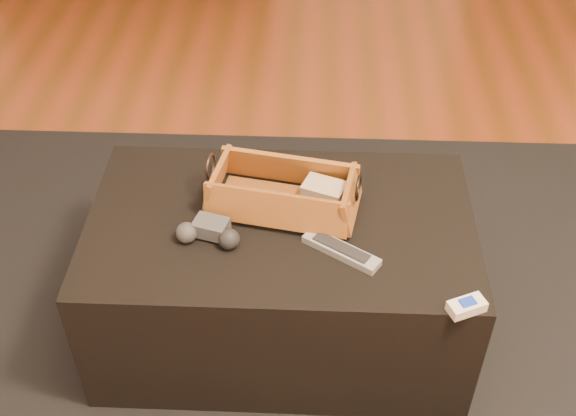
{
  "coord_description": "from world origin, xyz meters",
  "views": [
    {
      "loc": [
        0.02,
        -1.35,
        1.68
      ],
      "look_at": [
        -0.04,
        0.0,
        0.49
      ],
      "focal_mm": 45.0,
      "sensor_mm": 36.0,
      "label": 1
    }
  ],
  "objects_px": {
    "tv_remote": "(275,202)",
    "silver_remote": "(341,250)",
    "ottoman": "(281,276)",
    "wicker_basket": "(283,194)",
    "game_controller": "(209,232)",
    "cream_gadget": "(467,306)"
  },
  "relations": [
    {
      "from": "game_controller",
      "to": "cream_gadget",
      "type": "height_order",
      "value": "game_controller"
    },
    {
      "from": "cream_gadget",
      "to": "game_controller",
      "type": "bearing_deg",
      "value": 161.47
    },
    {
      "from": "tv_remote",
      "to": "silver_remote",
      "type": "distance_m",
      "value": 0.23
    },
    {
      "from": "ottoman",
      "to": "game_controller",
      "type": "bearing_deg",
      "value": -154.78
    },
    {
      "from": "game_controller",
      "to": "cream_gadget",
      "type": "distance_m",
      "value": 0.64
    },
    {
      "from": "wicker_basket",
      "to": "cream_gadget",
      "type": "bearing_deg",
      "value": -38.14
    },
    {
      "from": "ottoman",
      "to": "wicker_basket",
      "type": "height_order",
      "value": "wicker_basket"
    },
    {
      "from": "game_controller",
      "to": "silver_remote",
      "type": "distance_m",
      "value": 0.33
    },
    {
      "from": "ottoman",
      "to": "wicker_basket",
      "type": "distance_m",
      "value": 0.26
    },
    {
      "from": "tv_remote",
      "to": "cream_gadget",
      "type": "relative_size",
      "value": 2.16
    },
    {
      "from": "wicker_basket",
      "to": "cream_gadget",
      "type": "distance_m",
      "value": 0.55
    },
    {
      "from": "tv_remote",
      "to": "game_controller",
      "type": "distance_m",
      "value": 0.2
    },
    {
      "from": "wicker_basket",
      "to": "silver_remote",
      "type": "distance_m",
      "value": 0.23
    },
    {
      "from": "wicker_basket",
      "to": "game_controller",
      "type": "bearing_deg",
      "value": -143.04
    },
    {
      "from": "cream_gadget",
      "to": "ottoman",
      "type": "bearing_deg",
      "value": 146.69
    },
    {
      "from": "ottoman",
      "to": "cream_gadget",
      "type": "height_order",
      "value": "cream_gadget"
    },
    {
      "from": "tv_remote",
      "to": "silver_remote",
      "type": "relative_size",
      "value": 1.04
    },
    {
      "from": "wicker_basket",
      "to": "cream_gadget",
      "type": "relative_size",
      "value": 4.4
    },
    {
      "from": "tv_remote",
      "to": "silver_remote",
      "type": "height_order",
      "value": "tv_remote"
    },
    {
      "from": "game_controller",
      "to": "silver_remote",
      "type": "bearing_deg",
      "value": -5.85
    },
    {
      "from": "wicker_basket",
      "to": "game_controller",
      "type": "distance_m",
      "value": 0.22
    },
    {
      "from": "ottoman",
      "to": "wicker_basket",
      "type": "relative_size",
      "value": 2.41
    }
  ]
}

